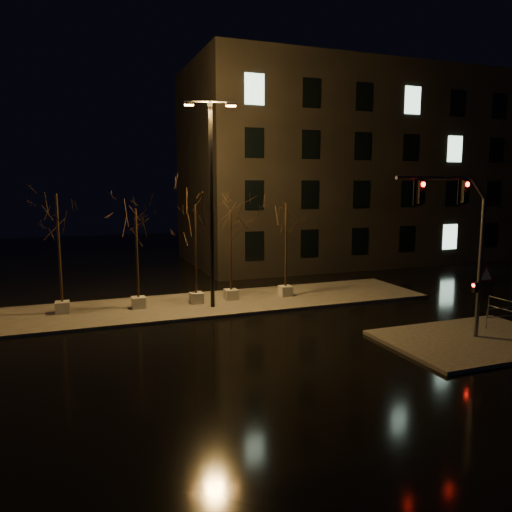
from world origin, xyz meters
name	(u,v)px	position (x,y,z in m)	size (l,w,h in m)	color
ground	(265,337)	(0.00, 0.00, 0.00)	(90.00, 90.00, 0.00)	black
median	(223,303)	(0.00, 6.00, 0.07)	(22.00, 5.00, 0.15)	#423F3B
sidewalk_corner	(473,340)	(7.50, -3.50, 0.07)	(7.00, 5.00, 0.15)	#423F3B
building	(343,168)	(14.00, 18.00, 7.50)	(25.00, 12.00, 15.00)	black
tree_0	(58,221)	(-7.79, 6.52, 4.54)	(1.80, 1.80, 5.79)	#ABAAA0
tree_1	(136,231)	(-4.27, 6.22, 3.97)	(1.80, 1.80, 5.03)	#ABAAA0
tree_2	(195,227)	(-1.36, 6.17, 4.09)	(1.80, 1.80, 5.19)	#ABAAA0
tree_3	(231,231)	(0.54, 6.30, 3.81)	(1.80, 1.80, 4.83)	#ABAAA0
tree_4	(286,224)	(3.61, 6.09, 4.09)	(1.80, 1.80, 5.19)	#ABAAA0
traffic_signal_mast	(464,234)	(6.78, -3.41, 4.33)	(5.20, 0.57, 6.36)	#53555A
streetlight_main	(211,191)	(-0.79, 5.13, 5.90)	(2.48, 0.82, 9.97)	black
guard_rail_a	(506,314)	(10.00, -2.71, 0.71)	(1.98, 0.22, 0.86)	#53555A
guard_rail_b	(509,309)	(10.50, -2.38, 0.82)	(0.15, 2.19, 1.04)	#53555A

